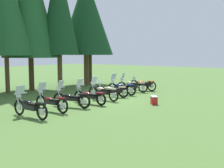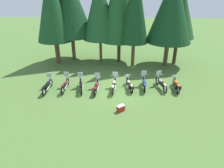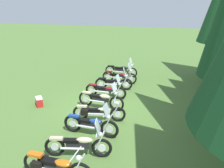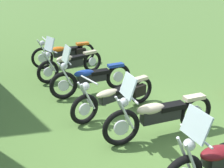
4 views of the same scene
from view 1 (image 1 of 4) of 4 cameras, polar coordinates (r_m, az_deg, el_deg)
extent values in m
plane|color=#4C7033|center=(17.04, -2.21, -3.19)|extent=(80.00, 80.00, 0.00)
torus|color=black|center=(13.60, -17.82, -4.39)|extent=(0.10, 0.71, 0.71)
cylinder|color=silver|center=(13.60, -17.82, -4.39)|extent=(0.06, 0.28, 0.28)
torus|color=black|center=(12.33, -13.63, -5.35)|extent=(0.10, 0.71, 0.71)
cylinder|color=silver|center=(12.33, -13.63, -5.35)|extent=(0.06, 0.28, 0.28)
cube|color=black|center=(12.93, -15.85, -4.34)|extent=(0.23, 0.80, 0.26)
ellipsoid|color=black|center=(13.08, -16.44, -3.52)|extent=(0.28, 0.57, 0.21)
cube|color=black|center=(12.74, -15.28, -3.88)|extent=(0.26, 0.53, 0.10)
cube|color=black|center=(12.33, -13.90, -3.75)|extent=(0.21, 0.44, 0.08)
cylinder|color=silver|center=(13.46, -18.00, -3.22)|extent=(0.05, 0.34, 0.65)
cylinder|color=silver|center=(13.55, -17.44, -3.14)|extent=(0.05, 0.34, 0.65)
cylinder|color=silver|center=(13.39, -17.58, -1.79)|extent=(0.66, 0.05, 0.04)
sphere|color=silver|center=(13.48, -17.78, -2.26)|extent=(0.17, 0.17, 0.17)
cylinder|color=silver|center=(12.89, -14.89, -4.78)|extent=(0.10, 0.79, 0.08)
cube|color=silver|center=(13.38, -17.65, -1.02)|extent=(0.44, 0.16, 0.39)
torus|color=black|center=(14.61, -13.82, -3.51)|extent=(0.11, 0.73, 0.73)
cylinder|color=silver|center=(14.61, -13.82, -3.51)|extent=(0.05, 0.28, 0.28)
torus|color=black|center=(13.45, -9.73, -4.26)|extent=(0.11, 0.73, 0.73)
cylinder|color=silver|center=(13.45, -9.73, -4.26)|extent=(0.05, 0.28, 0.28)
cube|color=black|center=(14.00, -11.86, -3.49)|extent=(0.18, 0.76, 0.21)
ellipsoid|color=maroon|center=(14.14, -12.43, -2.88)|extent=(0.22, 0.54, 0.16)
cube|color=black|center=(13.83, -11.31, -3.19)|extent=(0.20, 0.51, 0.10)
cube|color=maroon|center=(13.45, -9.98, -2.77)|extent=(0.16, 0.44, 0.08)
cylinder|color=silver|center=(14.48, -13.90, -2.41)|extent=(0.05, 0.34, 0.65)
cylinder|color=silver|center=(14.56, -13.50, -2.35)|extent=(0.05, 0.34, 0.65)
cylinder|color=silver|center=(14.41, -13.54, -1.09)|extent=(0.68, 0.05, 0.04)
sphere|color=silver|center=(14.49, -13.75, -1.53)|extent=(0.17, 0.17, 0.17)
cylinder|color=silver|center=(13.96, -11.07, -3.82)|extent=(0.09, 0.76, 0.08)
cube|color=silver|center=(14.40, -13.60, -0.37)|extent=(0.44, 0.16, 0.39)
torus|color=black|center=(15.32, -10.39, -3.00)|extent=(0.26, 0.72, 0.72)
cylinder|color=silver|center=(15.32, -10.39, -3.00)|extent=(0.11, 0.28, 0.27)
torus|color=black|center=(14.52, -5.51, -3.44)|extent=(0.26, 0.72, 0.72)
cylinder|color=silver|center=(14.52, -5.51, -3.44)|extent=(0.11, 0.28, 0.27)
cube|color=black|center=(14.89, -8.02, -2.86)|extent=(0.36, 0.77, 0.21)
ellipsoid|color=black|center=(14.98, -8.69, -2.32)|extent=(0.37, 0.57, 0.16)
cube|color=black|center=(14.77, -7.35, -2.54)|extent=(0.34, 0.54, 0.10)
cube|color=black|center=(14.51, -5.80, -2.12)|extent=(0.28, 0.47, 0.08)
cylinder|color=silver|center=(15.18, -10.39, -1.95)|extent=(0.12, 0.34, 0.65)
cylinder|color=silver|center=(15.31, -10.06, -1.88)|extent=(0.12, 0.34, 0.65)
cylinder|color=silver|center=(15.15, -10.00, -0.67)|extent=(0.64, 0.18, 0.04)
sphere|color=silver|center=(15.22, -10.27, -1.10)|extent=(0.20, 0.20, 0.17)
cylinder|color=silver|center=(14.93, -7.21, -3.12)|extent=(0.24, 0.74, 0.08)
cube|color=silver|center=(15.14, -10.07, 0.01)|extent=(0.46, 0.24, 0.39)
torus|color=black|center=(16.35, -6.57, -2.42)|extent=(0.13, 0.69, 0.68)
cylinder|color=silver|center=(16.35, -6.57, -2.42)|extent=(0.06, 0.26, 0.26)
torus|color=black|center=(15.24, -2.17, -3.02)|extent=(0.13, 0.69, 0.68)
cylinder|color=silver|center=(15.24, -2.17, -3.02)|extent=(0.06, 0.26, 0.26)
cube|color=black|center=(15.77, -4.45, -2.38)|extent=(0.25, 0.82, 0.20)
ellipsoid|color=maroon|center=(15.90, -5.05, -1.86)|extent=(0.30, 0.59, 0.16)
cube|color=black|center=(15.60, -3.84, -2.12)|extent=(0.28, 0.55, 0.10)
cube|color=maroon|center=(15.24, -2.40, -1.82)|extent=(0.22, 0.44, 0.08)
cylinder|color=silver|center=(16.21, -6.65, -1.44)|extent=(0.05, 0.34, 0.65)
cylinder|color=silver|center=(16.32, -6.22, -1.37)|extent=(0.05, 0.34, 0.65)
cylinder|color=silver|center=(16.17, -6.25, -0.24)|extent=(0.63, 0.05, 0.04)
sphere|color=silver|center=(16.24, -6.47, -0.64)|extent=(0.17, 0.17, 0.17)
cylinder|color=silver|center=(15.76, -3.61, -2.64)|extent=(0.10, 0.82, 0.08)
cube|color=silver|center=(16.16, -6.31, 0.40)|extent=(0.44, 0.16, 0.39)
torus|color=black|center=(17.57, -3.72, -1.69)|extent=(0.16, 0.75, 0.74)
cylinder|color=silver|center=(17.57, -3.72, -1.69)|extent=(0.07, 0.29, 0.29)
torus|color=black|center=(16.44, 0.30, -2.22)|extent=(0.16, 0.75, 0.74)
cylinder|color=silver|center=(16.44, 0.30, -2.22)|extent=(0.07, 0.29, 0.29)
cube|color=black|center=(16.98, -1.78, -1.56)|extent=(0.26, 0.83, 0.26)
ellipsoid|color=beige|center=(17.11, -2.33, -0.95)|extent=(0.28, 0.60, 0.20)
cube|color=black|center=(16.81, -1.22, -1.19)|extent=(0.26, 0.56, 0.10)
cube|color=beige|center=(16.45, 0.10, -0.98)|extent=(0.21, 0.45, 0.08)
cylinder|color=silver|center=(17.44, -3.75, -0.76)|extent=(0.07, 0.34, 0.65)
cylinder|color=silver|center=(17.54, -3.42, -0.72)|extent=(0.07, 0.34, 0.65)
cylinder|color=silver|center=(17.39, -3.41, 0.34)|extent=(0.73, 0.10, 0.04)
sphere|color=silver|center=(17.47, -3.62, -0.03)|extent=(0.18, 0.18, 0.17)
cylinder|color=silver|center=(16.95, -1.06, -1.90)|extent=(0.15, 0.82, 0.08)
cube|color=silver|center=(17.39, -3.46, 0.93)|extent=(0.45, 0.19, 0.39)
torus|color=black|center=(18.57, -2.42, -1.34)|extent=(0.24, 0.69, 0.68)
cylinder|color=silver|center=(18.57, -2.42, -1.34)|extent=(0.10, 0.27, 0.26)
torus|color=black|center=(17.87, 2.25, -1.64)|extent=(0.24, 0.69, 0.68)
cylinder|color=silver|center=(17.87, 2.25, -1.64)|extent=(0.10, 0.27, 0.26)
cube|color=black|center=(18.20, -0.13, -1.22)|extent=(0.33, 0.83, 0.20)
ellipsoid|color=beige|center=(18.28, -0.77, -0.80)|extent=(0.33, 0.61, 0.15)
cube|color=black|center=(18.09, 0.52, -0.97)|extent=(0.31, 0.57, 0.10)
cube|color=beige|center=(17.86, 2.02, -0.61)|extent=(0.24, 0.46, 0.08)
cylinder|color=silver|center=(18.45, -2.35, -0.46)|extent=(0.11, 0.34, 0.65)
cylinder|color=silver|center=(18.57, -2.17, -0.42)|extent=(0.11, 0.34, 0.65)
cylinder|color=silver|center=(18.44, -2.05, 0.59)|extent=(0.60, 0.16, 0.04)
sphere|color=silver|center=(18.49, -2.29, 0.23)|extent=(0.20, 0.20, 0.17)
cylinder|color=silver|center=(18.22, 0.53, -1.42)|extent=(0.24, 0.81, 0.08)
cube|color=black|center=(17.81, 1.49, -1.34)|extent=(0.20, 0.34, 0.26)
cube|color=black|center=(18.06, 1.84, -1.24)|extent=(0.20, 0.34, 0.26)
torus|color=black|center=(19.69, 0.08, -0.83)|extent=(0.12, 0.74, 0.74)
cylinder|color=silver|center=(19.69, 0.08, -0.83)|extent=(0.06, 0.28, 0.28)
torus|color=black|center=(18.79, 3.80, -1.18)|extent=(0.12, 0.74, 0.74)
cylinder|color=silver|center=(18.79, 3.80, -1.18)|extent=(0.06, 0.28, 0.28)
cube|color=black|center=(19.22, 1.90, -0.69)|extent=(0.21, 0.77, 0.23)
ellipsoid|color=navy|center=(19.33, 1.39, -0.23)|extent=(0.25, 0.55, 0.18)
cube|color=black|center=(19.08, 2.41, -0.40)|extent=(0.24, 0.52, 0.10)
cube|color=navy|center=(18.79, 3.61, -0.13)|extent=(0.19, 0.44, 0.08)
cylinder|color=silver|center=(19.57, 0.08, 0.00)|extent=(0.05, 0.34, 0.65)
cylinder|color=silver|center=(19.68, 0.34, 0.04)|extent=(0.05, 0.34, 0.65)
cylinder|color=silver|center=(19.54, 0.40, 0.99)|extent=(0.61, 0.05, 0.04)
sphere|color=silver|center=(19.61, 0.19, 0.66)|extent=(0.17, 0.17, 0.17)
cylinder|color=silver|center=(19.23, 2.52, -0.95)|extent=(0.09, 0.77, 0.08)
cube|color=silver|center=(19.54, 0.35, 1.52)|extent=(0.44, 0.16, 0.39)
torus|color=black|center=(20.76, 1.92, -0.52)|extent=(0.27, 0.70, 0.70)
cylinder|color=silver|center=(20.76, 1.92, -0.52)|extent=(0.11, 0.27, 0.27)
torus|color=black|center=(20.24, 6.11, -0.72)|extent=(0.27, 0.70, 0.70)
cylinder|color=silver|center=(20.24, 6.11, -0.72)|extent=(0.11, 0.27, 0.27)
cube|color=black|center=(20.47, 3.99, -0.29)|extent=(0.36, 0.81, 0.27)
ellipsoid|color=beige|center=(20.53, 3.42, 0.20)|extent=(0.35, 0.60, 0.21)
cube|color=black|center=(20.39, 4.57, 0.06)|extent=(0.32, 0.56, 0.10)
cube|color=beige|center=(20.23, 5.91, 0.21)|extent=(0.26, 0.47, 0.08)
cylinder|color=silver|center=(20.65, 2.01, 0.28)|extent=(0.12, 0.34, 0.65)
cylinder|color=silver|center=(20.77, 2.14, 0.31)|extent=(0.12, 0.34, 0.65)
cylinder|color=silver|center=(20.65, 2.29, 1.22)|extent=(0.74, 0.21, 0.04)
sphere|color=silver|center=(20.69, 2.05, 0.89)|extent=(0.21, 0.21, 0.17)
cylinder|color=silver|center=(20.53, 4.55, -0.55)|extent=(0.26, 0.78, 0.08)
cube|color=silver|center=(20.64, 2.24, 1.72)|extent=(0.46, 0.25, 0.39)
torus|color=black|center=(21.85, 4.36, -0.14)|extent=(0.10, 0.74, 0.74)
cylinder|color=silver|center=(21.85, 4.36, -0.14)|extent=(0.05, 0.29, 0.29)
torus|color=black|center=(21.05, 7.83, -0.42)|extent=(0.10, 0.74, 0.74)
cylinder|color=silver|center=(21.05, 7.83, -0.42)|extent=(0.05, 0.29, 0.29)
cube|color=black|center=(21.43, 6.06, -0.01)|extent=(0.24, 0.76, 0.23)
ellipsoid|color=#D16014|center=(21.52, 5.59, 0.40)|extent=(0.29, 0.54, 0.18)
cube|color=black|center=(21.31, 6.55, 0.25)|extent=(0.27, 0.51, 0.10)
cube|color=#D16014|center=(21.06, 7.65, 0.55)|extent=(0.21, 0.44, 0.08)
cylinder|color=silver|center=(21.71, 4.37, 0.61)|extent=(0.05, 0.34, 0.65)
cylinder|color=silver|center=(21.85, 4.62, 0.64)|extent=(0.05, 0.34, 0.65)
cylinder|color=silver|center=(21.71, 4.68, 1.50)|extent=(0.73, 0.04, 0.04)
sphere|color=silver|center=(21.77, 4.48, 1.20)|extent=(0.17, 0.17, 0.17)
cylinder|color=silver|center=(21.47, 6.64, -0.22)|extent=(0.09, 0.76, 0.08)
cube|color=black|center=(20.99, 7.11, -0.16)|extent=(0.14, 0.32, 0.26)
cube|color=black|center=(21.30, 7.61, -0.07)|extent=(0.14, 0.32, 0.26)
cylinder|color=brown|center=(20.89, -19.94, 1.77)|extent=(0.30, 0.30, 2.60)
cone|color=#1E5128|center=(21.05, -20.41, 14.10)|extent=(3.73, 3.73, 6.42)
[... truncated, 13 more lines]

